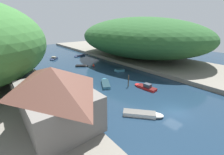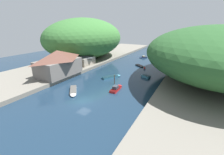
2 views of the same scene
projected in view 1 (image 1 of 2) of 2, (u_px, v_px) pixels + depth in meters
water_surface at (84, 69)px, 46.25m from camera, size 130.00×130.00×0.00m
right_bank at (136, 57)px, 60.05m from camera, size 22.00×120.00×1.02m
hillside_right at (139, 37)px, 58.10m from camera, size 38.13×53.38×14.62m
waterfront_building at (54, 94)px, 19.30m from camera, size 8.33×13.34×7.46m
boathouse_shed at (25, 80)px, 29.14m from camera, size 5.72×7.46×3.96m
boat_moored_right at (144, 114)px, 22.98m from camera, size 5.10×5.52×0.61m
boat_far_right_bank at (119, 70)px, 43.99m from camera, size 3.35×2.34×0.73m
boat_near_quay at (79, 56)px, 64.10m from camera, size 5.60×2.71×0.57m
boat_white_cruiser at (82, 66)px, 49.19m from camera, size 4.24×3.72×0.45m
boat_open_rowboat at (53, 59)px, 58.45m from camera, size 3.92×3.97×1.07m
boat_cabin_cruiser at (105, 83)px, 34.99m from camera, size 4.55×6.18×0.61m
boat_red_skiff at (145, 87)px, 32.72m from camera, size 1.99×5.37×1.23m
mooring_post_second at (128, 81)px, 33.26m from camera, size 0.22×0.22×2.74m
channel_buoy_near at (93, 65)px, 48.85m from camera, size 0.70×0.70×1.06m
person_on_quay at (83, 123)px, 18.23m from camera, size 0.26×0.40×1.69m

